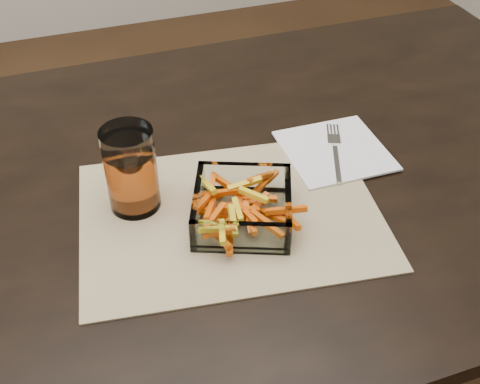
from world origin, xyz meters
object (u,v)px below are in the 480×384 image
object	(u,v)px
glass_bowl	(242,209)
tumbler	(131,172)
dining_table	(205,216)
fork	(335,150)

from	to	relation	value
glass_bowl	tumbler	bearing A→B (deg)	148.41
dining_table	glass_bowl	world-z (taller)	glass_bowl
glass_bowl	fork	xyz separation A→B (m)	(0.21, 0.11, -0.02)
dining_table	tumbler	xyz separation A→B (m)	(-0.12, -0.03, 0.15)
tumbler	fork	world-z (taller)	tumbler
dining_table	fork	world-z (taller)	fork
dining_table	tumbler	bearing A→B (deg)	-164.08
dining_table	tumbler	world-z (taller)	tumbler
glass_bowl	fork	world-z (taller)	glass_bowl
tumbler	fork	xyz separation A→B (m)	(0.35, 0.02, -0.06)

